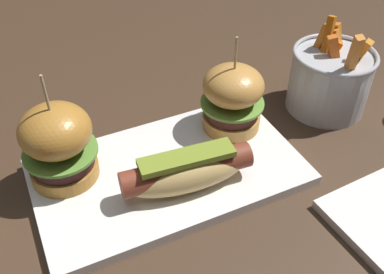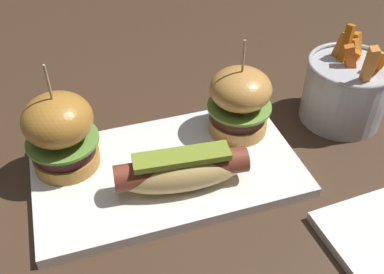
{
  "view_description": "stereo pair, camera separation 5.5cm",
  "coord_description": "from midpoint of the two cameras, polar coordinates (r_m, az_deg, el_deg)",
  "views": [
    {
      "loc": [
        -0.15,
        -0.38,
        0.41
      ],
      "look_at": [
        0.03,
        0.0,
        0.05
      ],
      "focal_mm": 41.54,
      "sensor_mm": 36.0,
      "label": 1
    },
    {
      "loc": [
        -0.1,
        -0.4,
        0.41
      ],
      "look_at": [
        0.03,
        0.0,
        0.05
      ],
      "focal_mm": 41.54,
      "sensor_mm": 36.0,
      "label": 2
    }
  ],
  "objects": [
    {
      "name": "slider_left",
      "position": [
        0.56,
        -19.53,
        -0.91
      ],
      "size": [
        0.09,
        0.09,
        0.15
      ],
      "color": "#B87B2F",
      "rests_on": "platter_main"
    },
    {
      "name": "slider_right",
      "position": [
        0.61,
        2.64,
        4.97
      ],
      "size": [
        0.09,
        0.09,
        0.14
      ],
      "color": "#CC8F43",
      "rests_on": "platter_main"
    },
    {
      "name": "ground_plane",
      "position": [
        0.58,
        -5.75,
        -5.09
      ],
      "size": [
        3.0,
        3.0,
        0.0
      ],
      "primitive_type": "plane",
      "color": "#422D1E"
    },
    {
      "name": "platter_main",
      "position": [
        0.58,
        -5.79,
        -4.6
      ],
      "size": [
        0.34,
        0.19,
        0.01
      ],
      "primitive_type": "cube",
      "color": "white",
      "rests_on": "ground"
    },
    {
      "name": "fries_bucket",
      "position": [
        0.69,
        15.12,
        7.13
      ],
      "size": [
        0.12,
        0.12,
        0.15
      ],
      "color": "#B7BABF",
      "rests_on": "ground"
    },
    {
      "name": "hot_dog",
      "position": [
        0.53,
        -3.65,
        -4.54
      ],
      "size": [
        0.16,
        0.06,
        0.05
      ],
      "color": "#DCB46A",
      "rests_on": "platter_main"
    }
  ]
}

